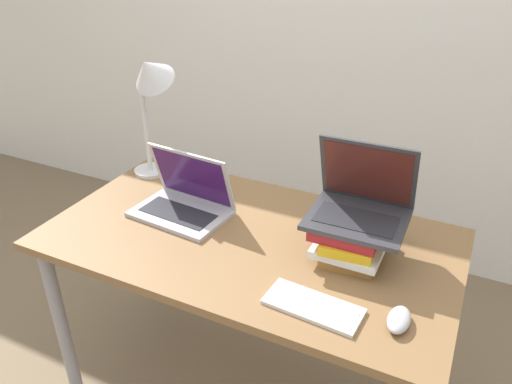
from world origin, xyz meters
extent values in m
cube|color=silver|center=(0.00, 1.64, 1.35)|extent=(8.00, 0.05, 2.70)
cube|color=brown|center=(0.00, 0.38, 0.76)|extent=(1.40, 0.77, 0.03)
cylinder|color=gray|center=(-0.64, 0.06, 0.37)|extent=(0.05, 0.05, 0.75)
cylinder|color=gray|center=(-0.64, 0.71, 0.37)|extent=(0.05, 0.05, 0.75)
cylinder|color=gray|center=(0.64, 0.71, 0.37)|extent=(0.05, 0.05, 0.75)
cube|color=#B2B2B7|center=(-0.29, 0.40, 0.78)|extent=(0.36, 0.25, 0.02)
cube|color=#232328|center=(-0.29, 0.38, 0.79)|extent=(0.29, 0.14, 0.00)
cube|color=#B2B2B7|center=(-0.28, 0.48, 0.90)|extent=(0.35, 0.10, 0.22)
cube|color=#381451|center=(-0.28, 0.48, 0.90)|extent=(0.31, 0.08, 0.19)
cube|color=olive|center=(0.35, 0.43, 0.79)|extent=(0.19, 0.23, 0.03)
cube|color=white|center=(0.34, 0.43, 0.82)|extent=(0.21, 0.24, 0.03)
cube|color=gold|center=(0.34, 0.42, 0.85)|extent=(0.18, 0.23, 0.03)
cube|color=maroon|center=(0.33, 0.42, 0.88)|extent=(0.21, 0.21, 0.04)
cube|color=#333338|center=(0.35, 0.44, 0.91)|extent=(0.31, 0.26, 0.02)
cube|color=#232328|center=(0.35, 0.43, 0.92)|extent=(0.25, 0.14, 0.00)
cube|color=#333338|center=(0.35, 0.52, 1.04)|extent=(0.31, 0.10, 0.24)
cube|color=#4C1E19|center=(0.35, 0.52, 1.03)|extent=(0.28, 0.08, 0.21)
cube|color=white|center=(0.32, 0.14, 0.78)|extent=(0.28, 0.14, 0.01)
cube|color=silver|center=(0.32, 0.14, 0.79)|extent=(0.26, 0.11, 0.00)
ellipsoid|color=#B2B2B7|center=(0.55, 0.18, 0.79)|extent=(0.06, 0.11, 0.04)
cylinder|color=silver|center=(-0.60, 0.64, 0.78)|extent=(0.14, 0.14, 0.01)
cylinder|color=silver|center=(-0.60, 0.64, 0.99)|extent=(0.02, 0.02, 0.39)
cone|color=silver|center=(-0.52, 0.60, 1.24)|extent=(0.16, 0.19, 0.17)
camera|label=1|loc=(0.65, -0.89, 1.74)|focal=35.00mm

